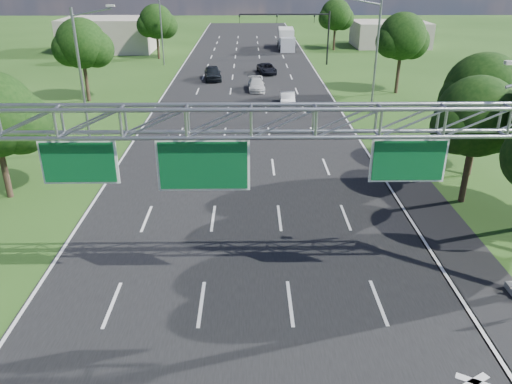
{
  "coord_description": "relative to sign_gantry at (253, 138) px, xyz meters",
  "views": [
    {
      "loc": [
        0.17,
        -5.01,
        12.49
      ],
      "look_at": [
        0.48,
        15.71,
        3.06
      ],
      "focal_mm": 35.0,
      "sensor_mm": 36.0,
      "label": 1
    }
  ],
  "objects": [
    {
      "name": "ground",
      "position": [
        -0.33,
        18.0,
        -6.89
      ],
      "size": [
        220.0,
        220.0,
        0.0
      ],
      "primitive_type": "plane",
      "color": "#214414",
      "rests_on": "ground"
    },
    {
      "name": "road",
      "position": [
        -0.33,
        18.0,
        -6.89
      ],
      "size": [
        18.0,
        180.0,
        0.02
      ],
      "primitive_type": "cube",
      "color": "black",
      "rests_on": "ground"
    },
    {
      "name": "road_flare",
      "position": [
        9.87,
        2.0,
        -6.89
      ],
      "size": [
        3.0,
        30.0,
        0.02
      ],
      "primitive_type": "cube",
      "color": "black",
      "rests_on": "ground"
    },
    {
      "name": "sign_gantry",
      "position": [
        0.0,
        0.0,
        0.0
      ],
      "size": [
        23.5,
        1.0,
        9.56
      ],
      "color": "gray",
      "rests_on": "ground"
    },
    {
      "name": "traffic_signal",
      "position": [
        7.15,
        53.0,
        -1.72
      ],
      "size": [
        12.21,
        0.24,
        7.0
      ],
      "color": "black",
      "rests_on": "ground"
    },
    {
      "name": "streetlight_l_near",
      "position": [
        -11.63,
        18.0,
        -1.31
      ],
      "size": [
        2.97,
        0.22,
        10.16
      ],
      "color": "gray",
      "rests_on": "ground"
    },
    {
      "name": "streetlight_l_far",
      "position": [
        -11.63,
        53.0,
        -1.31
      ],
      "size": [
        2.97,
        0.22,
        10.16
      ],
      "color": "gray",
      "rests_on": "ground"
    },
    {
      "name": "streetlight_r_mid",
      "position": [
        10.97,
        28.0,
        -1.31
      ],
      "size": [
        2.97,
        0.22,
        10.16
      ],
      "color": "gray",
      "rests_on": "ground"
    },
    {
      "name": "tree_verge_lb",
      "position": [
        -16.25,
        33.04,
        -1.48
      ],
      "size": [
        5.76,
        4.8,
        8.06
      ],
      "color": "#2D2116",
      "rests_on": "ground"
    },
    {
      "name": "tree_verge_lc",
      "position": [
        -13.25,
        58.04,
        -1.92
      ],
      "size": [
        5.76,
        4.8,
        7.62
      ],
      "color": "#2D2116",
      "rests_on": "ground"
    },
    {
      "name": "tree_verge_rd",
      "position": [
        15.75,
        36.04,
        -1.26
      ],
      "size": [
        5.76,
        4.8,
        8.28
      ],
      "color": "#2D2116",
      "rests_on": "ground"
    },
    {
      "name": "tree_verge_re",
      "position": [
        13.75,
        66.04,
        -1.7
      ],
      "size": [
        5.76,
        4.8,
        7.84
      ],
      "color": "#2D2116",
      "rests_on": "ground"
    },
    {
      "name": "building_left",
      "position": [
        -22.33,
        66.0,
        -4.39
      ],
      "size": [
        14.0,
        10.0,
        5.0
      ],
      "primitive_type": "cube",
      "color": "#A4978A",
      "rests_on": "ground"
    },
    {
      "name": "building_right",
      "position": [
        23.67,
        70.0,
        -4.89
      ],
      "size": [
        12.0,
        9.0,
        4.0
      ],
      "primitive_type": "cube",
      "color": "#A4978A",
      "rests_on": "ground"
    },
    {
      "name": "car_queue_a",
      "position": [
        0.67,
        37.49,
        -6.27
      ],
      "size": [
        1.94,
        4.37,
        1.24
      ],
      "primitive_type": "imported",
      "rotation": [
        0.0,
        0.0,
        0.05
      ],
      "color": "silver",
      "rests_on": "ground"
    },
    {
      "name": "car_queue_b",
      "position": [
        2.14,
        46.79,
        -6.27
      ],
      "size": [
        2.63,
        4.71,
        1.25
      ],
      "primitive_type": "imported",
      "rotation": [
        0.0,
        0.0,
        0.13
      ],
      "color": "black",
      "rests_on": "ground"
    },
    {
      "name": "car_queue_c",
      "position": [
        -4.44,
        43.06,
        -6.08
      ],
      "size": [
        2.47,
        4.95,
        1.62
      ],
      "primitive_type": "imported",
      "rotation": [
        0.0,
        0.0,
        0.12
      ],
      "color": "black",
      "rests_on": "ground"
    },
    {
      "name": "car_queue_d",
      "position": [
        3.61,
        30.73,
        -6.25
      ],
      "size": [
        1.49,
        3.96,
        1.29
      ],
      "primitive_type": "imported",
      "rotation": [
        0.0,
        0.0,
        -0.03
      ],
      "color": "silver",
      "rests_on": "ground"
    },
    {
      "name": "box_truck",
      "position": [
        6.05,
        67.49,
        -5.39
      ],
      "size": [
        2.59,
        8.31,
        3.12
      ],
      "rotation": [
        0.0,
        0.0,
        -0.03
      ],
      "color": "silver",
      "rests_on": "ground"
    }
  ]
}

